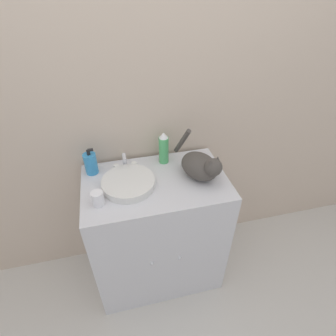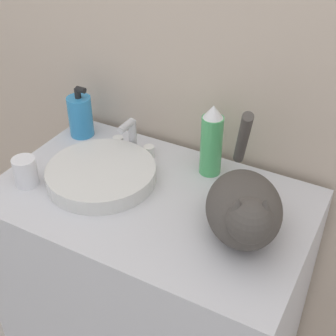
% 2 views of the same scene
% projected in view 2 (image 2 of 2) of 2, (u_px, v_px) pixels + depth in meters
% --- Properties ---
extents(wall_back, '(6.00, 0.05, 2.50)m').
position_uv_depth(wall_back, '(205.00, 35.00, 1.26)').
color(wall_back, '#C6B29E').
rests_on(wall_back, ground_plane).
extents(vanity_cabinet, '(0.84, 0.53, 0.91)m').
position_uv_depth(vanity_cabinet, '(154.00, 306.00, 1.50)').
color(vanity_cabinet, silver).
rests_on(vanity_cabinet, ground_plane).
extents(sink_basin, '(0.30, 0.30, 0.04)m').
position_uv_depth(sink_basin, '(101.00, 174.00, 1.29)').
color(sink_basin, silver).
rests_on(sink_basin, vanity_cabinet).
extents(faucet, '(0.14, 0.08, 0.12)m').
position_uv_depth(faucet, '(132.00, 139.00, 1.39)').
color(faucet, silver).
rests_on(faucet, vanity_cabinet).
extents(cat, '(0.26, 0.37, 0.27)m').
position_uv_depth(cat, '(245.00, 208.00, 1.07)').
color(cat, '#47423D').
rests_on(cat, vanity_cabinet).
extents(soap_bottle, '(0.08, 0.08, 0.17)m').
position_uv_depth(soap_bottle, '(80.00, 116.00, 1.46)').
color(soap_bottle, '#338CCC').
rests_on(soap_bottle, vanity_cabinet).
extents(spray_bottle, '(0.06, 0.06, 0.21)m').
position_uv_depth(spray_bottle, '(212.00, 141.00, 1.27)').
color(spray_bottle, '#4CB266').
rests_on(spray_bottle, vanity_cabinet).
extents(cup, '(0.06, 0.06, 0.08)m').
position_uv_depth(cup, '(25.00, 172.00, 1.26)').
color(cup, white).
rests_on(cup, vanity_cabinet).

